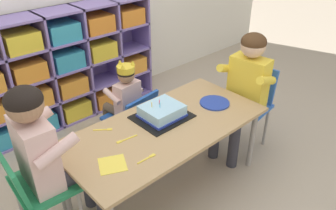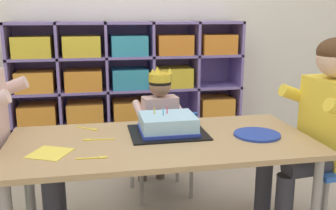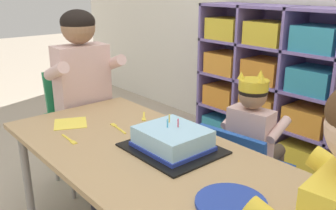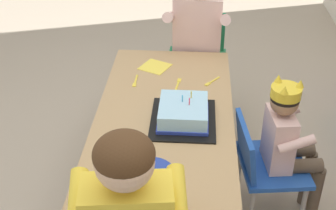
# 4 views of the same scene
# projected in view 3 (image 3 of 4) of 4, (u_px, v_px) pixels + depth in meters

# --- Properties ---
(storage_cubby_shelf) EXTENTS (1.82, 0.31, 1.06)m
(storage_cubby_shelf) POSITION_uv_depth(u_px,v_px,m) (305.00, 93.00, 2.39)
(storage_cubby_shelf) COLOR #7F6BB2
(storage_cubby_shelf) RESTS_ON ground
(activity_table) EXTENTS (1.42, 0.68, 0.55)m
(activity_table) POSITION_uv_depth(u_px,v_px,m) (147.00, 162.00, 1.50)
(activity_table) COLOR tan
(activity_table) RESTS_ON ground
(classroom_chair_blue) EXTENTS (0.41, 0.37, 0.56)m
(classroom_chair_blue) POSITION_uv_depth(u_px,v_px,m) (241.00, 167.00, 1.78)
(classroom_chair_blue) COLOR #1E4CA8
(classroom_chair_blue) RESTS_ON ground
(child_with_crown) EXTENTS (0.31, 0.32, 0.81)m
(child_with_crown) POSITION_uv_depth(u_px,v_px,m) (254.00, 132.00, 1.80)
(child_with_crown) COLOR beige
(child_with_crown) RESTS_ON ground
(classroom_chair_adult_side) EXTENTS (0.36, 0.39, 0.70)m
(classroom_chair_adult_side) POSITION_uv_depth(u_px,v_px,m) (81.00, 112.00, 2.23)
(classroom_chair_adult_side) COLOR #238451
(classroom_chair_adult_side) RESTS_ON ground
(adult_helper_seated) EXTENTS (0.44, 0.42, 1.06)m
(adult_helper_seated) POSITION_uv_depth(u_px,v_px,m) (87.00, 82.00, 2.08)
(adult_helper_seated) COLOR beige
(adult_helper_seated) RESTS_ON ground
(birthday_cake_on_tray) EXTENTS (0.37, 0.31, 0.13)m
(birthday_cake_on_tray) POSITION_uv_depth(u_px,v_px,m) (172.00, 141.00, 1.49)
(birthday_cake_on_tray) COLOR black
(birthday_cake_on_tray) RESTS_ON activity_table
(paper_plate_stack) EXTENTS (0.22, 0.22, 0.01)m
(paper_plate_stack) POSITION_uv_depth(u_px,v_px,m) (231.00, 203.00, 1.12)
(paper_plate_stack) COLOR #233DA3
(paper_plate_stack) RESTS_ON activity_table
(paper_napkin_square) EXTENTS (0.20, 0.20, 0.00)m
(paper_napkin_square) POSITION_uv_depth(u_px,v_px,m) (70.00, 123.00, 1.78)
(paper_napkin_square) COLOR #F4DB4C
(paper_napkin_square) RESTS_ON activity_table
(fork_near_child_seat) EXTENTS (0.11, 0.09, 0.00)m
(fork_near_child_seat) POSITION_uv_depth(u_px,v_px,m) (144.00, 117.00, 1.87)
(fork_near_child_seat) COLOR yellow
(fork_near_child_seat) RESTS_ON activity_table
(fork_at_table_front_edge) EXTENTS (0.15, 0.03, 0.00)m
(fork_at_table_front_edge) POSITION_uv_depth(u_px,v_px,m) (118.00, 128.00, 1.73)
(fork_at_table_front_edge) COLOR yellow
(fork_at_table_front_edge) RESTS_ON activity_table
(fork_beside_plate_stack) EXTENTS (0.13, 0.02, 0.00)m
(fork_beside_plate_stack) POSITION_uv_depth(u_px,v_px,m) (70.00, 140.00, 1.59)
(fork_beside_plate_stack) COLOR yellow
(fork_beside_plate_stack) RESTS_ON activity_table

